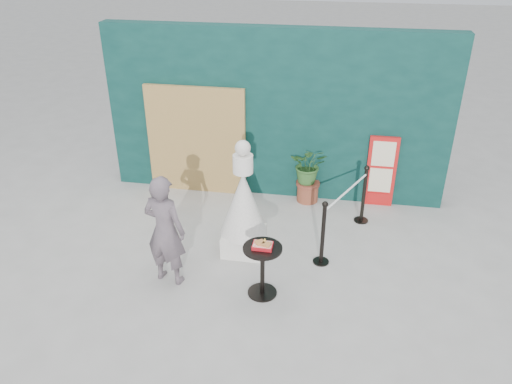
% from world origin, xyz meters
% --- Properties ---
extents(ground, '(60.00, 60.00, 0.00)m').
position_xyz_m(ground, '(0.00, 0.00, 0.00)').
color(ground, '#ADAAA5').
rests_on(ground, ground).
extents(back_wall, '(6.00, 0.30, 3.00)m').
position_xyz_m(back_wall, '(0.00, 3.15, 1.50)').
color(back_wall, '#092B29').
rests_on(back_wall, ground).
extents(bamboo_fence, '(1.80, 0.08, 2.00)m').
position_xyz_m(bamboo_fence, '(-1.40, 2.94, 1.00)').
color(bamboo_fence, tan).
rests_on(bamboo_fence, ground).
extents(woman, '(0.66, 0.50, 1.62)m').
position_xyz_m(woman, '(-1.07, 0.25, 0.81)').
color(woman, '#65565E').
rests_on(woman, ground).
extents(menu_board, '(0.50, 0.07, 1.30)m').
position_xyz_m(menu_board, '(1.90, 2.95, 0.65)').
color(menu_board, red).
rests_on(menu_board, ground).
extents(statue, '(0.71, 0.71, 1.82)m').
position_xyz_m(statue, '(-0.18, 1.14, 0.74)').
color(statue, silver).
rests_on(statue, ground).
extents(cafe_table, '(0.52, 0.52, 0.75)m').
position_xyz_m(cafe_table, '(0.27, 0.18, 0.50)').
color(cafe_table, black).
rests_on(cafe_table, ground).
extents(food_basket, '(0.26, 0.19, 0.11)m').
position_xyz_m(food_basket, '(0.27, 0.18, 0.79)').
color(food_basket, red).
rests_on(food_basket, cafe_table).
extents(planter, '(0.63, 0.55, 1.07)m').
position_xyz_m(planter, '(0.65, 2.88, 0.62)').
color(planter, brown).
rests_on(planter, ground).
extents(stanchion_barrier, '(0.84, 1.54, 1.03)m').
position_xyz_m(stanchion_barrier, '(1.31, 1.68, 0.49)').
color(stanchion_barrier, black).
rests_on(stanchion_barrier, ground).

